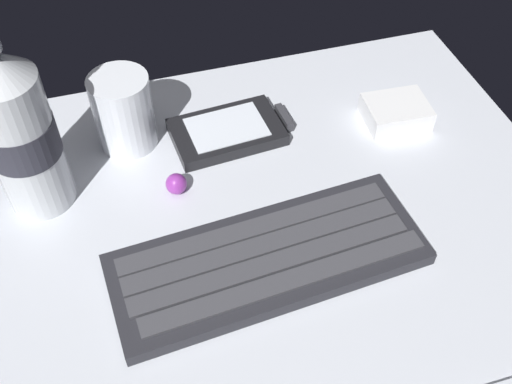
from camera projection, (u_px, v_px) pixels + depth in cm
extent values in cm
cube|color=silver|center=(256.00, 218.00, 61.43)|extent=(64.00, 48.00, 2.00)
cube|color=#232328|center=(268.00, 259.00, 55.96)|extent=(29.74, 13.15, 1.40)
cube|color=#3D3D42|center=(255.00, 228.00, 57.38)|extent=(26.75, 4.00, 0.30)
cube|color=#3D3D42|center=(264.00, 245.00, 56.01)|extent=(26.75, 4.00, 0.30)
cube|color=#3D3D42|center=(272.00, 263.00, 54.64)|extent=(26.75, 4.00, 0.30)
cube|color=#3D3D42|center=(282.00, 283.00, 53.28)|extent=(26.75, 4.00, 0.30)
cube|color=black|center=(231.00, 131.00, 67.60)|extent=(12.57, 8.54, 1.40)
cube|color=silver|center=(231.00, 126.00, 67.04)|extent=(8.85, 6.59, 0.10)
cube|color=#333338|center=(284.00, 117.00, 69.13)|extent=(1.10, 3.85, 1.12)
cylinder|color=silver|center=(124.00, 111.00, 64.42)|extent=(6.40, 6.40, 8.50)
cylinder|color=orange|center=(125.00, 118.00, 65.16)|extent=(5.50, 5.50, 6.12)
cylinder|color=silver|center=(23.00, 144.00, 56.45)|extent=(6.60, 6.60, 15.00)
cylinder|color=#2D2D38|center=(21.00, 138.00, 55.89)|extent=(6.73, 6.73, 3.80)
cube|color=white|center=(396.00, 112.00, 68.99)|extent=(7.32, 6.00, 2.40)
sphere|color=purple|center=(176.00, 184.00, 61.73)|extent=(2.20, 2.20, 2.20)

